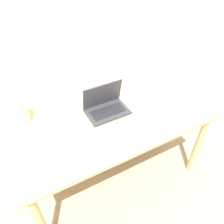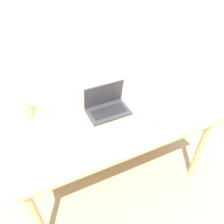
{
  "view_description": "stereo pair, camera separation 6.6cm",
  "coord_description": "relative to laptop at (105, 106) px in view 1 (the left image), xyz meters",
  "views": [
    {
      "loc": [
        -0.57,
        -0.69,
        1.82
      ],
      "look_at": [
        -0.02,
        0.32,
        0.82
      ],
      "focal_mm": 35.0,
      "sensor_mm": 36.0,
      "label": 1
    },
    {
      "loc": [
        -0.51,
        -0.72,
        1.82
      ],
      "look_at": [
        -0.02,
        0.32,
        0.82
      ],
      "focal_mm": 35.0,
      "sensor_mm": 36.0,
      "label": 2
    }
  ],
  "objects": [
    {
      "name": "keyboard",
      "position": [
        -0.03,
        -0.25,
        -0.04
      ],
      "size": [
        0.48,
        0.19,
        0.02
      ],
      "color": "silver",
      "rests_on": "desk"
    },
    {
      "name": "desk",
      "position": [
        0.0,
        -0.08,
        -0.12
      ],
      "size": [
        1.48,
        0.77,
        0.72
      ],
      "color": "tan",
      "rests_on": "ground_plane"
    },
    {
      "name": "vase",
      "position": [
        -0.6,
        0.17,
        0.09
      ],
      "size": [
        0.13,
        0.13,
        0.28
      ],
      "color": "beige",
      "rests_on": "desk"
    },
    {
      "name": "wall_back",
      "position": [
        0.0,
        0.37,
        0.48
      ],
      "size": [
        6.0,
        0.05,
        2.5
      ],
      "color": "white",
      "rests_on": "ground_plane"
    },
    {
      "name": "mouse",
      "position": [
        0.29,
        -0.24,
        -0.03
      ],
      "size": [
        0.06,
        0.09,
        0.03
      ],
      "color": "white",
      "rests_on": "desk"
    },
    {
      "name": "ground_plane",
      "position": [
        0.0,
        -0.46,
        -0.77
      ],
      "size": [
        12.0,
        12.0,
        0.0
      ],
      "primitive_type": "plane",
      "color": "tan"
    },
    {
      "name": "laptop",
      "position": [
        0.0,
        0.0,
        0.0
      ],
      "size": [
        0.31,
        0.21,
        0.22
      ],
      "color": "#333338",
      "rests_on": "desk"
    }
  ]
}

